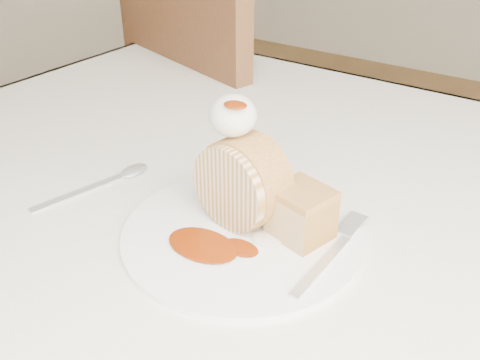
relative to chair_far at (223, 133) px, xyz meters
The scene contains 10 objects.
table 0.67m from the chair_far, 41.02° to the right, with size 1.40×0.90×0.75m.
chair_far is the anchor object (origin of this frame).
plate 0.76m from the chair_far, 51.42° to the right, with size 0.27×0.27×0.01m, color white.
roulade_slice 0.75m from the chair_far, 51.33° to the right, with size 0.10×0.10×0.06m, color beige.
cake_chunk 0.78m from the chair_far, 46.43° to the right, with size 0.06×0.06×0.05m, color #AB8340.
whipped_cream 0.77m from the chair_far, 52.06° to the right, with size 0.05×0.05×0.05m, color silver.
caramel_drizzle 0.79m from the chair_far, 51.90° to the right, with size 0.03×0.02×0.01m, color #6E2204.
caramel_pool 0.78m from the chair_far, 54.84° to the right, with size 0.09×0.06×0.00m, color #6E2204, non-canonical shape.
fork 0.83m from the chair_far, 45.82° to the right, with size 0.02×0.16×0.00m, color silver.
spoon 0.69m from the chair_far, 69.65° to the right, with size 0.02×0.16×0.00m, color silver.
Camera 1 is at (0.24, -0.34, 1.11)m, focal length 40.00 mm.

